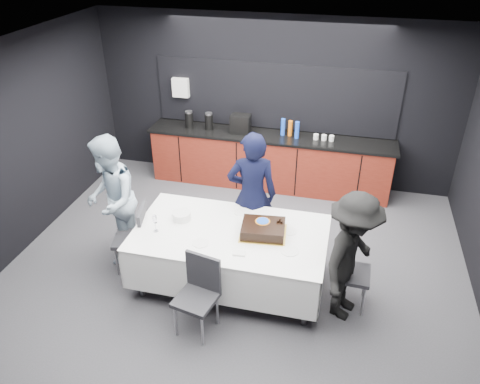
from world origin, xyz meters
The scene contains 18 objects.
ground centered at (0.00, 0.00, 0.00)m, with size 6.00×6.00×0.00m, color #444449.
room_shell centered at (0.00, 0.00, 1.86)m, with size 6.04×5.04×2.82m.
kitchenette centered at (-0.02, 2.22, 0.54)m, with size 4.10×0.64×2.05m.
party_table centered at (0.00, -0.40, 0.64)m, with size 2.32×1.32×0.78m.
cake_assembly centered at (0.39, -0.34, 0.85)m, with size 0.59×0.50×0.17m.
plate_stack centered at (-0.66, -0.28, 0.83)m, with size 0.23×0.23×0.10m, color white.
loose_plate_near centered at (-0.28, -0.70, 0.78)m, with size 0.19×0.19×0.01m, color white.
loose_plate_right_a centered at (0.69, -0.22, 0.78)m, with size 0.18×0.18×0.01m, color white.
loose_plate_right_b centered at (0.75, -0.61, 0.78)m, with size 0.21×0.21×0.01m, color white.
loose_plate_far centered at (0.04, 0.05, 0.78)m, with size 0.21×0.21×0.01m, color white.
fork_pile centered at (0.21, -0.79, 0.79)m, with size 0.14×0.09×0.02m, color white.
champagne_flute centered at (-0.88, -0.59, 0.94)m, with size 0.06×0.06×0.22m.
chair_left centered at (-1.26, -0.40, 0.53)m, with size 0.50×0.50×0.92m.
chair_right centered at (1.40, -0.42, 0.53)m, with size 0.43×0.43×0.92m.
chair_near centered at (-0.15, -1.19, 0.53)m, with size 0.50×0.50×0.92m.
person_center centered at (0.11, 0.30, 0.90)m, with size 0.65×0.43×1.79m, color black.
person_left centered at (-1.65, -0.21, 0.88)m, with size 0.85×0.66×1.76m, color #9DB4C6.
person_right centered at (1.43, -0.59, 0.80)m, with size 1.04×0.60×1.61m, color black.
Camera 1 is at (1.20, -4.84, 4.05)m, focal length 35.00 mm.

